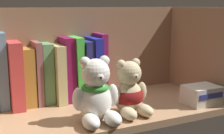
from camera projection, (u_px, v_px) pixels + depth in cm
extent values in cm
cube|color=#A87F5B|center=(107.00, 111.00, 88.27)|extent=(65.67, 30.42, 2.00)
cube|color=#8C664B|center=(86.00, 55.00, 99.42)|extent=(68.07, 1.20, 29.78)
cube|color=#A87F5B|center=(201.00, 54.00, 100.02)|extent=(1.60, 32.82, 29.78)
cube|color=#6484A2|center=(1.00, 71.00, 86.22)|extent=(2.67, 9.01, 21.28)
cube|color=#BF3939|center=(14.00, 74.00, 87.89)|extent=(3.46, 14.42, 18.80)
cube|color=#AA782D|center=(27.00, 76.00, 89.68)|extent=(3.35, 10.25, 16.65)
cube|color=#885454|center=(36.00, 72.00, 90.71)|extent=(1.73, 10.63, 18.32)
cube|color=#60945F|center=(45.00, 73.00, 91.91)|extent=(3.10, 9.62, 17.73)
cube|color=#C8BD7E|center=(56.00, 72.00, 93.31)|extent=(2.78, 14.26, 17.20)
cube|color=maroon|center=(65.00, 68.00, 94.43)|extent=(2.97, 12.18, 19.15)
cube|color=green|center=(74.00, 67.00, 95.68)|extent=(2.90, 13.42, 19.28)
cube|color=navy|center=(83.00, 69.00, 96.95)|extent=(2.48, 13.99, 18.01)
cube|color=#1D229D|center=(91.00, 67.00, 98.07)|extent=(2.63, 14.65, 18.78)
cube|color=#811A4C|center=(98.00, 64.00, 99.07)|extent=(2.05, 10.98, 19.88)
ellipsoid|color=white|center=(95.00, 101.00, 77.25)|extent=(8.47, 7.77, 9.97)
sphere|color=white|center=(96.00, 73.00, 75.34)|extent=(7.09, 7.09, 7.09)
sphere|color=white|center=(85.00, 62.00, 74.31)|extent=(2.66, 2.66, 2.66)
sphere|color=white|center=(104.00, 61.00, 76.16)|extent=(2.66, 2.66, 2.66)
sphere|color=white|center=(99.00, 77.00, 73.14)|extent=(2.66, 2.66, 2.66)
sphere|color=black|center=(100.00, 78.00, 72.28)|extent=(0.93, 0.93, 0.93)
ellipsoid|color=white|center=(91.00, 122.00, 72.57)|extent=(4.41, 6.89, 3.54)
ellipsoid|color=white|center=(113.00, 119.00, 74.61)|extent=(4.41, 6.89, 3.54)
ellipsoid|color=white|center=(78.00, 99.00, 74.87)|extent=(3.06, 3.06, 5.76)
ellipsoid|color=white|center=(113.00, 95.00, 78.22)|extent=(3.06, 3.06, 5.76)
torus|color=#318F30|center=(95.00, 88.00, 76.53)|extent=(6.80, 6.80, 1.28)
ellipsoid|color=beige|center=(128.00, 97.00, 82.75)|extent=(7.61, 6.99, 8.96)
sphere|color=beige|center=(129.00, 73.00, 81.06)|extent=(6.37, 6.37, 6.37)
sphere|color=beige|center=(121.00, 64.00, 79.90)|extent=(2.39, 2.39, 2.39)
sphere|color=beige|center=(136.00, 63.00, 82.00)|extent=(2.39, 2.39, 2.39)
sphere|color=beige|center=(134.00, 76.00, 79.19)|extent=(2.39, 2.39, 2.39)
sphere|color=black|center=(136.00, 77.00, 78.46)|extent=(0.84, 0.84, 0.84)
ellipsoid|color=beige|center=(129.00, 114.00, 78.51)|extent=(3.85, 6.13, 3.18)
ellipsoid|color=beige|center=(145.00, 110.00, 80.83)|extent=(3.85, 6.13, 3.18)
ellipsoid|color=beige|center=(116.00, 95.00, 80.25)|extent=(2.70, 2.70, 5.18)
ellipsoid|color=beige|center=(142.00, 91.00, 84.04)|extent=(2.70, 2.70, 5.18)
ellipsoid|color=maroon|center=(128.00, 96.00, 82.71)|extent=(8.24, 7.61, 6.27)
cube|color=silver|center=(202.00, 95.00, 90.81)|extent=(9.93, 7.78, 5.42)
cube|color=#33388C|center=(211.00, 96.00, 87.18)|extent=(8.44, 0.16, 1.52)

